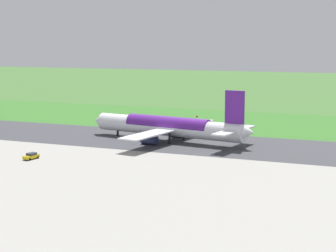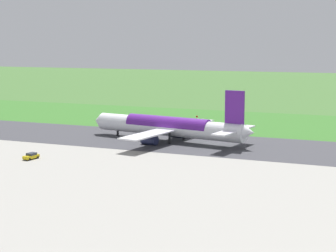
# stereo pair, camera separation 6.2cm
# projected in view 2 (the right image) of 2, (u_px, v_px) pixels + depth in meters

# --- Properties ---
(ground_plane) EXTENTS (800.00, 800.00, 0.00)m
(ground_plane) POSITION_uv_depth(u_px,v_px,m) (213.00, 144.00, 157.46)
(ground_plane) COLOR #3D662D
(runway_asphalt) EXTENTS (600.00, 34.13, 0.06)m
(runway_asphalt) POSITION_uv_depth(u_px,v_px,m) (213.00, 144.00, 157.46)
(runway_asphalt) COLOR #38383D
(runway_asphalt) RESTS_ON ground
(apron_concrete) EXTENTS (440.00, 110.00, 0.05)m
(apron_concrete) POSITION_uv_depth(u_px,v_px,m) (94.00, 210.00, 95.88)
(apron_concrete) COLOR gray
(apron_concrete) RESTS_ON ground
(grass_verge_foreground) EXTENTS (600.00, 80.00, 0.04)m
(grass_verge_foreground) POSITION_uv_depth(u_px,v_px,m) (245.00, 126.00, 191.26)
(grass_verge_foreground) COLOR #346B27
(grass_verge_foreground) RESTS_ON ground
(airliner_main) EXTENTS (54.00, 44.39, 15.88)m
(airliner_main) POSITION_uv_depth(u_px,v_px,m) (169.00, 127.00, 161.76)
(airliner_main) COLOR white
(airliner_main) RESTS_ON ground
(service_car_followme) EXTENTS (2.36, 4.40, 1.62)m
(service_car_followme) POSITION_uv_depth(u_px,v_px,m) (31.00, 156.00, 137.22)
(service_car_followme) COLOR gold
(service_car_followme) RESTS_ON ground
(no_stopping_sign) EXTENTS (0.60, 0.10, 2.24)m
(no_stopping_sign) POSITION_uv_depth(u_px,v_px,m) (197.00, 118.00, 202.15)
(no_stopping_sign) COLOR slate
(no_stopping_sign) RESTS_ON ground
(traffic_cone_orange) EXTENTS (0.40, 0.40, 0.55)m
(traffic_cone_orange) POSITION_uv_depth(u_px,v_px,m) (173.00, 122.00, 200.16)
(traffic_cone_orange) COLOR orange
(traffic_cone_orange) RESTS_ON ground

